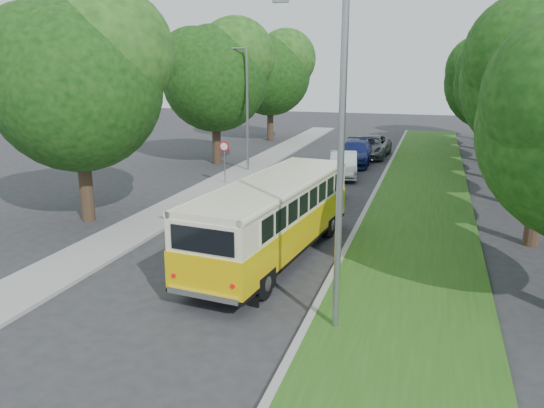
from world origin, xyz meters
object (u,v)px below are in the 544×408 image
(car_silver, at_px, (325,189))
(car_blue, at_px, (355,153))
(lamppost_near, at_px, (337,156))
(car_white, at_px, (343,165))
(vintage_bus, at_px, (273,220))
(lamppost_far, at_px, (246,104))
(car_grey, at_px, (370,146))

(car_silver, distance_m, car_blue, 10.66)
(lamppost_near, bearing_deg, car_white, 98.86)
(vintage_bus, bearing_deg, lamppost_near, -50.48)
(lamppost_far, distance_m, car_grey, 10.76)
(lamppost_far, bearing_deg, car_blue, 36.67)
(lamppost_near, height_order, lamppost_far, lamppost_near)
(vintage_bus, xyz_separation_m, car_grey, (0.55, 21.94, -0.62))
(car_white, bearing_deg, vintage_bus, -99.40)
(car_silver, relative_size, car_grey, 0.71)
(lamppost_far, bearing_deg, car_grey, 49.70)
(vintage_bus, height_order, car_grey, vintage_bus)
(car_grey, bearing_deg, lamppost_far, -127.48)
(lamppost_far, xyz_separation_m, car_white, (5.99, 0.22, -3.39))
(vintage_bus, bearing_deg, car_silver, 95.41)
(vintage_bus, distance_m, car_grey, 21.96)
(vintage_bus, height_order, car_white, vintage_bus)
(car_white, bearing_deg, lamppost_far, 172.36)
(car_silver, height_order, car_white, car_white)
(lamppost_far, distance_m, car_blue, 8.26)
(lamppost_far, bearing_deg, car_white, 2.06)
(car_silver, bearing_deg, vintage_bus, -96.67)
(lamppost_far, distance_m, vintage_bus, 15.63)
(car_white, xyz_separation_m, car_blue, (0.07, 4.30, 0.04))
(lamppost_far, height_order, car_white, lamppost_far)
(lamppost_near, distance_m, vintage_bus, 5.99)
(car_grey, bearing_deg, vintage_bus, -88.61)
(lamppost_near, bearing_deg, lamppost_far, 115.71)
(vintage_bus, xyz_separation_m, car_white, (-0.08, 14.36, -0.66))
(car_silver, xyz_separation_m, car_blue, (-0.14, 10.66, 0.10))
(lamppost_near, relative_size, vintage_bus, 0.86)
(lamppost_near, bearing_deg, vintage_bus, 123.15)
(vintage_bus, height_order, car_silver, vintage_bus)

